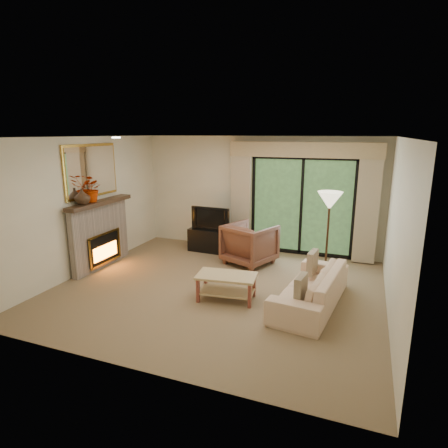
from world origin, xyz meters
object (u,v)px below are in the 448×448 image
at_px(media_console, 212,240).
at_px(coffee_table, 227,287).
at_px(sofa, 311,287).
at_px(armchair, 250,244).

bearing_deg(media_console, coffee_table, -59.98).
distance_m(media_console, sofa, 3.23).
xyz_separation_m(sofa, coffee_table, (-1.31, -0.30, -0.08)).
xyz_separation_m(media_console, coffee_table, (1.22, -2.31, -0.05)).
bearing_deg(coffee_table, media_console, 110.79).
distance_m(armchair, sofa, 2.12).
height_order(media_console, armchair, armchair).
distance_m(armchair, coffee_table, 1.83).
xyz_separation_m(media_console, armchair, (1.06, -0.50, 0.16)).
relative_size(armchair, sofa, 0.46).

